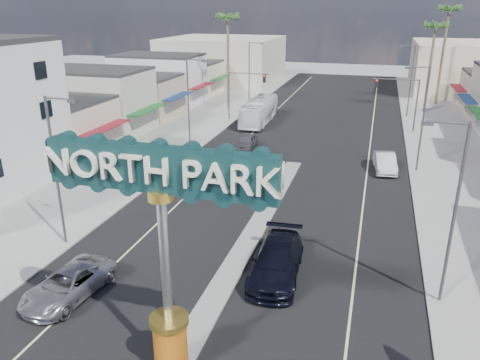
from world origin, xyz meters
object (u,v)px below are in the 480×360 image
Objects in this scene: traffic_signal_right at (401,94)px; streetlight_l_near at (57,165)px; gateway_sign at (163,239)px; city_bus at (259,111)px; streetlight_l_far at (250,71)px; car_parked_right at (385,162)px; streetlight_r_near at (452,207)px; palm_right_far at (449,15)px; streetlight_r_far at (410,78)px; streetlight_l_mid at (190,101)px; streetlight_r_mid at (422,114)px; suv_left at (68,284)px; palm_left_far at (228,23)px; car_parked_left at (247,141)px; suv_right at (277,261)px; traffic_signal_left at (243,87)px; palm_right_mid at (435,30)px.

traffic_signal_right is 39.26m from streetlight_l_near.
gateway_sign is 0.86× the size of city_bus.
streetlight_l_far reaches higher than car_parked_right.
palm_right_far reaches higher than streetlight_r_near.
traffic_signal_right is at bearing 92.10° from streetlight_r_near.
streetlight_l_far is 20.87m from streetlight_r_far.
streetlight_l_mid is 1.00× the size of streetlight_r_mid.
traffic_signal_right is 16.43m from city_bus.
streetlight_r_near is (10.43, 8.02, -0.86)m from gateway_sign.
streetlight_r_far is at bearing 90.00° from streetlight_r_near.
traffic_signal_right is 20.59m from palm_right_far.
streetlight_r_far is 50.04m from suv_left.
streetlight_l_far is at bearing 37.92° from palm_left_far.
city_bus reaches higher than car_parked_left.
suv_left is (-7.00, 3.32, -5.20)m from gateway_sign.
traffic_signal_left is at bearing 105.31° from suv_right.
suv_right is (-10.56, -45.94, -9.71)m from palm_right_mid.
streetlight_r_far is 19.64m from city_bus.
palm_left_far is at bearing 164.85° from traffic_signal_right.
city_bus is (6.00, -6.32, -10.01)m from palm_left_far.
palm_right_mid is 55.39m from suv_left.
suv_right is (11.63, -33.93, -3.39)m from traffic_signal_left.
traffic_signal_left is 21.20m from streetlight_r_far.
streetlight_r_mid is 0.74× the size of palm_right_mid.
city_bus is (3.43, -8.32, -3.58)m from streetlight_l_far.
streetlight_l_near is 40.59m from palm_left_far.
streetlight_l_far is 1.90× the size of car_parked_right.
streetlight_l_mid is (-10.43, 28.02, -0.86)m from gateway_sign.
streetlight_r_far is (0.00, 22.00, 0.00)m from streetlight_r_mid.
suv_left is at bearing -85.79° from streetlight_l_far.
palm_left_far reaches higher than streetlight_r_mid.
suv_right is 23.97m from car_parked_left.
streetlight_r_far is 24.38m from palm_left_far.
palm_right_mid is at bearing 52.53° from car_parked_left.
streetlight_l_mid and streetlight_r_mid have the same top height.
streetlight_l_near is 0.84× the size of city_bus.
streetlight_l_mid reaches higher than traffic_signal_right.
traffic_signal_left is at bearing -151.58° from palm_right_mid.
car_parked_right is at bearing -40.41° from traffic_signal_left.
car_parked_left is (-20.50, -29.33, -11.69)m from palm_right_far.
streetlight_l_mid is at bearing -150.63° from car_parked_left.
streetlight_l_mid and streetlight_r_far have the same top height.
streetlight_l_mid is 1.00× the size of streetlight_r_far.
traffic_signal_right is at bearing 35.50° from streetlight_l_mid.
streetlight_r_mid is (1.25, -13.99, 0.79)m from traffic_signal_right.
streetlight_l_near is at bearing -86.33° from palm_left_far.
traffic_signal_right is 0.56× the size of city_bus.
streetlight_l_far is (0.00, 42.00, 0.00)m from streetlight_l_near.
suv_left is (3.44, -4.71, -4.34)m from streetlight_l_near.
city_bus is at bearing 98.70° from car_parked_left.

